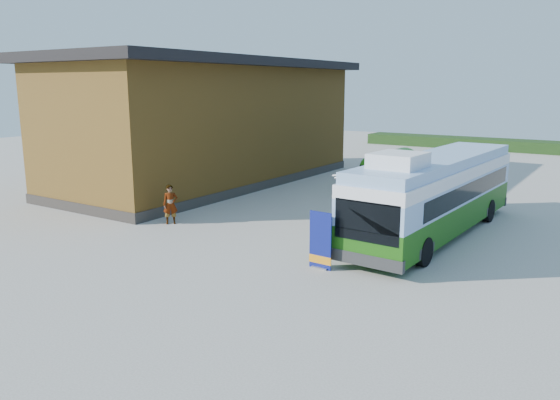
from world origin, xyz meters
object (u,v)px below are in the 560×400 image
Objects in this scene: bus at (436,192)px; picnic_table at (341,218)px; person_a at (170,204)px; slurry_tanker at (390,167)px; banner at (320,246)px; person_b at (361,182)px.

bus is 7.72× the size of picnic_table.
person_a is 0.29× the size of slurry_tanker.
bus reaches higher than banner.
banner is 4.88m from picnic_table.
bus is 6.53× the size of person_b.
banner reaches higher than picnic_table.
picnic_table is at bearing 112.03° from banner.
picnic_table is at bearing 53.57° from person_b.
bus is 11.19m from person_a.
person_a is (-6.79, -2.95, 0.29)m from picnic_table.
person_a is (-8.38, 1.65, 0.07)m from banner.
bus is at bearing -54.61° from slurry_tanker.
slurry_tanker is (-0.01, 3.98, 0.35)m from person_b.
person_b is 0.31× the size of slurry_tanker.
person_a is at bearing -106.27° from slurry_tanker.
banner is at bearing 54.23° from person_b.
banner reaches higher than person_a.
picnic_table is 0.91× the size of person_a.
person_b is at bearing 141.56° from bus.
bus is 10.31m from slurry_tanker.
banner is 1.12× the size of person_a.
banner reaches higher than person_b.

